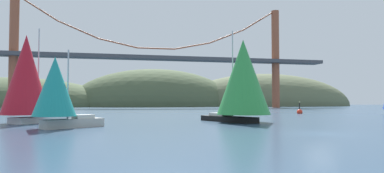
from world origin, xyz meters
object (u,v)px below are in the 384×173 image
sailboat_green_sail (243,79)px  channel_buoy (300,112)px  sailboat_teal_sail (57,90)px  sailboat_crimson_sail (27,77)px

sailboat_green_sail → channel_buoy: (21.57, 24.24, -4.71)m
sailboat_teal_sail → channel_buoy: bearing=34.8°
sailboat_crimson_sail → channel_buoy: 49.91m
sailboat_green_sail → channel_buoy: sailboat_green_sail is taller
sailboat_teal_sail → sailboat_crimson_sail: bearing=116.7°
sailboat_green_sail → sailboat_crimson_sail: bearing=170.1°
sailboat_teal_sail → sailboat_green_sail: 20.12m
sailboat_teal_sail → sailboat_crimson_sail: 9.74m
channel_buoy → sailboat_teal_sail: bearing=-145.2°
sailboat_teal_sail → sailboat_green_sail: bearing=12.7°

